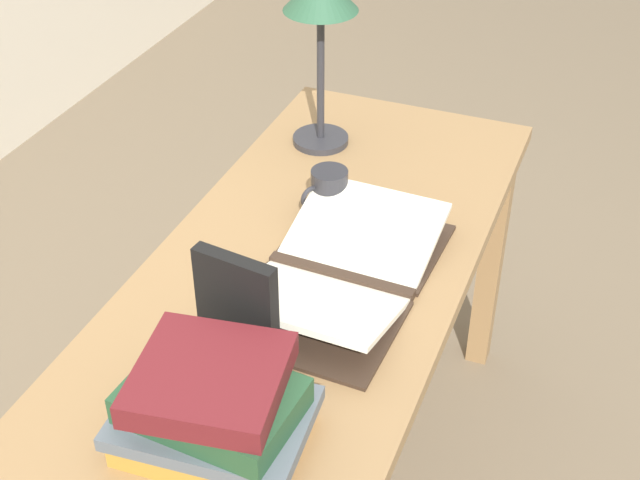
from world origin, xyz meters
The scene contains 6 objects.
reading_desk centered at (0.00, 0.00, 0.65)m, with size 1.48×0.62×0.76m.
open_book centered at (-0.02, -0.08, 0.78)m, with size 0.53×0.33×0.08m.
book_stack_tall centered at (-0.47, -0.04, 0.83)m, with size 0.25×0.32×0.16m.
book_standing_upright centered at (-0.31, 0.00, 0.88)m, with size 0.05×0.15×0.23m.
reading_lamp centered at (0.47, 0.16, 1.09)m, with size 0.17×0.17×0.42m.
coffee_mug centered at (0.20, 0.03, 0.81)m, with size 0.10×0.09×0.10m.
Camera 1 is at (-1.30, -0.54, 1.84)m, focal length 50.00 mm.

